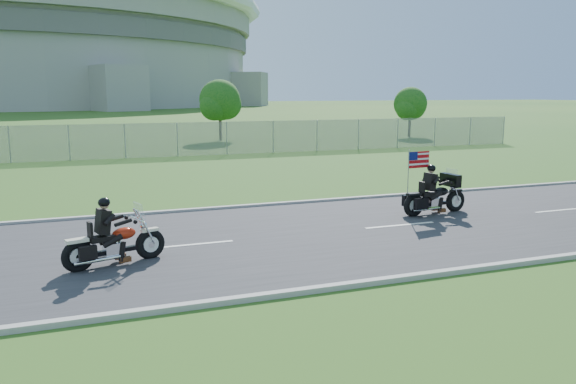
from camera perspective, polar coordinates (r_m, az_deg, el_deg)
name	(u,v)px	position (r m, az deg, el deg)	size (l,w,h in m)	color
ground	(266,239)	(14.65, -2.22, -4.82)	(420.00, 420.00, 0.00)	#1F4916
road	(266,239)	(14.65, -2.22, -4.75)	(120.00, 8.00, 0.04)	#28282B
curb_north	(228,208)	(18.43, -6.13, -1.60)	(120.00, 0.18, 0.12)	#9E9B93
curb_south	(331,288)	(11.03, 4.42, -9.66)	(120.00, 0.18, 0.12)	#9E9B93
fence	(69,143)	(33.59, -21.35, 4.70)	(60.00, 0.03, 2.00)	gray
stadium	(17,50)	(184.51, -25.78, 12.83)	(140.40, 140.40, 29.20)	#A3A099
tree_fence_near	(220,102)	(44.74, -6.90, 9.03)	(3.52, 3.28, 4.75)	#382316
tree_fence_far	(410,105)	(49.20, 12.33, 8.58)	(3.08, 2.87, 4.20)	#382316
motorcycle_lead	(113,244)	(12.89, -17.32, -5.09)	(2.27, 1.00, 1.56)	black
motorcycle_follow	(435,198)	(18.00, 14.69, -0.55)	(2.37, 0.82, 1.98)	black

